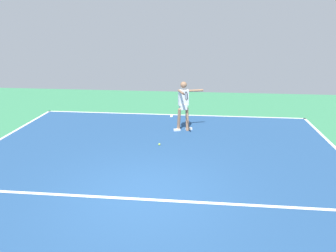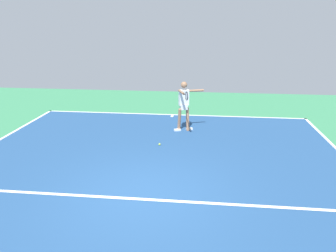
{
  "view_description": "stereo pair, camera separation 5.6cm",
  "coord_description": "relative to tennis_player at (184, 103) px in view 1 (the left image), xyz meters",
  "views": [
    {
      "loc": [
        -1.22,
        6.42,
        3.72
      ],
      "look_at": [
        -0.3,
        -2.35,
        0.9
      ],
      "focal_mm": 34.58,
      "sensor_mm": 36.0,
      "label": 1
    },
    {
      "loc": [
        -1.28,
        6.41,
        3.72
      ],
      "look_at": [
        -0.3,
        -2.35,
        0.9
      ],
      "focal_mm": 34.58,
      "sensor_mm": 36.0,
      "label": 2
    }
  ],
  "objects": [
    {
      "name": "ground_plane",
      "position": [
        0.61,
        4.66,
        -1.03
      ],
      "size": [
        23.12,
        23.12,
        0.0
      ],
      "primitive_type": "plane",
      "color": "#388456"
    },
    {
      "name": "court_line_baseline_near",
      "position": [
        0.61,
        -2.06,
        -1.03
      ],
      "size": [
        10.97,
        0.1,
        0.01
      ],
      "primitive_type": "cube",
      "color": "white",
      "rests_on": "ground_plane"
    },
    {
      "name": "tennis_ball_near_service_line",
      "position": [
        0.67,
        1.55,
        -1.0
      ],
      "size": [
        0.07,
        0.07,
        0.07
      ],
      "primitive_type": "sphere",
      "color": "#C6E53D",
      "rests_on": "ground_plane"
    },
    {
      "name": "court_line_service",
      "position": [
        0.61,
        4.87,
        -1.03
      ],
      "size": [
        8.23,
        0.1,
        0.01
      ],
      "primitive_type": "cube",
      "color": "white",
      "rests_on": "ground_plane"
    },
    {
      "name": "court_line_centre_mark",
      "position": [
        0.61,
        -1.86,
        -1.03
      ],
      "size": [
        0.1,
        0.3,
        0.01
      ],
      "primitive_type": "cube",
      "color": "white",
      "rests_on": "ground_plane"
    },
    {
      "name": "court_surface",
      "position": [
        0.61,
        4.66,
        -1.03
      ],
      "size": [
        10.97,
        13.54,
        0.0
      ],
      "primitive_type": "cube",
      "color": "navy",
      "rests_on": "ground_plane"
    },
    {
      "name": "tennis_player",
      "position": [
        0.0,
        0.0,
        0.0
      ],
      "size": [
        1.03,
        1.33,
        1.79
      ],
      "rotation": [
        0.0,
        0.0,
        0.35
      ],
      "color": "#9E7051",
      "rests_on": "ground_plane"
    }
  ]
}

